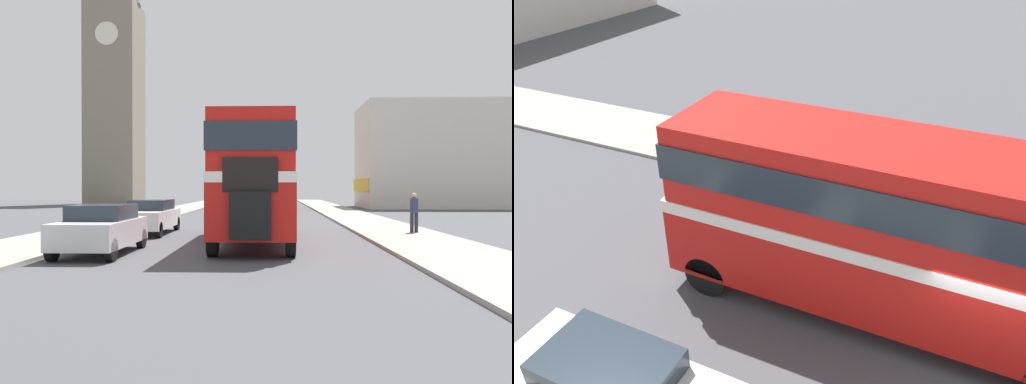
# 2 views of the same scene
# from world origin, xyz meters

# --- Properties ---
(ground_plane) EXTENTS (120.00, 120.00, 0.00)m
(ground_plane) POSITION_xyz_m (0.00, 0.00, 0.00)
(ground_plane) COLOR #47474C
(sidewalk_right) EXTENTS (3.50, 120.00, 0.12)m
(sidewalk_right) POSITION_xyz_m (6.75, 0.00, 0.06)
(sidewalk_right) COLOR gray
(sidewalk_right) RESTS_ON ground_plane
(double_decker_bus) EXTENTS (2.56, 9.46, 4.24)m
(double_decker_bus) POSITION_xyz_m (0.82, 2.52, 2.52)
(double_decker_bus) COLOR red
(double_decker_bus) RESTS_ON ground_plane
(pedestrian_walking) EXTENTS (0.33, 0.33, 1.65)m
(pedestrian_walking) POSITION_xyz_m (7.35, 5.48, 1.05)
(pedestrian_walking) COLOR #282833
(pedestrian_walking) RESTS_ON sidewalk_right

